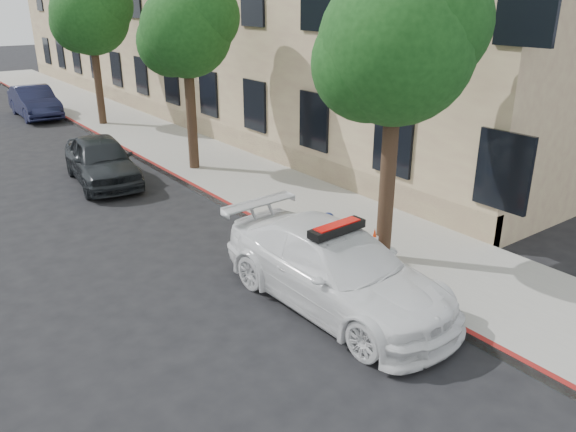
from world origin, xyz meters
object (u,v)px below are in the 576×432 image
at_px(fire_hydrant, 328,230).
at_px(traffic_cone, 374,245).
at_px(police_car, 336,268).
at_px(parked_car_mid, 101,160).
at_px(parked_car_far, 35,102).

xyz_separation_m(fire_hydrant, traffic_cone, (0.26, -1.09, -0.02)).
bearing_deg(traffic_cone, police_car, -159.22).
distance_m(parked_car_mid, parked_car_far, 11.12).
height_order(police_car, fire_hydrant, police_car).
bearing_deg(police_car, traffic_cone, 18.16).
xyz_separation_m(police_car, traffic_cone, (1.51, 0.57, -0.18)).
height_order(police_car, traffic_cone, police_car).
distance_m(parked_car_far, traffic_cone, 19.80).
bearing_deg(police_car, parked_car_mid, 92.50).
bearing_deg(parked_car_far, parked_car_mid, -93.82).
bearing_deg(traffic_cone, parked_car_mid, 105.11).
distance_m(fire_hydrant, traffic_cone, 1.12).
relative_size(parked_car_mid, traffic_cone, 5.53).
relative_size(parked_car_mid, fire_hydrant, 5.20).
bearing_deg(parked_car_far, police_car, -89.32).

